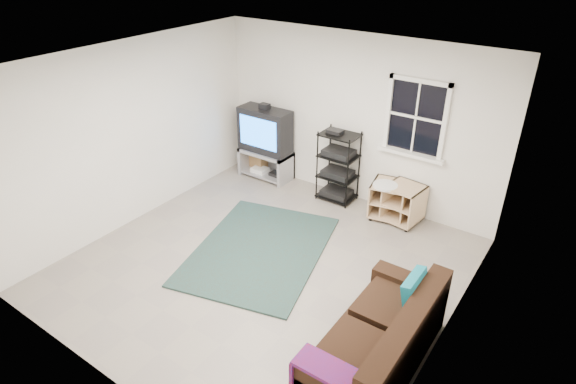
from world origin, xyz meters
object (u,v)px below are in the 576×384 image
Objects in this scene: av_rack at (338,171)px; tv_unit at (266,138)px; side_table_left at (405,202)px; side_table_right at (389,197)px; sofa at (379,342)px.

tv_unit is at bearing -179.22° from av_rack.
side_table_left is 0.98× the size of side_table_right.
side_table_right is (0.90, -0.02, -0.18)m from av_rack.
av_rack is 0.64× the size of sofa.
tv_unit reaches higher than side_table_left.
side_table_left is at bearing 0.11° from av_rack.
tv_unit reaches higher than sofa.
side_table_right is 2.91m from sofa.
side_table_left is (2.56, 0.02, -0.42)m from tv_unit.
av_rack is at bearing -179.89° from side_table_left.
tv_unit is 2.35m from side_table_right.
av_rack is 1.94× the size of side_table_right.
tv_unit reaches higher than av_rack.
av_rack is 0.92m from side_table_right.
side_table_right is (-0.25, -0.02, 0.02)m from side_table_left.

